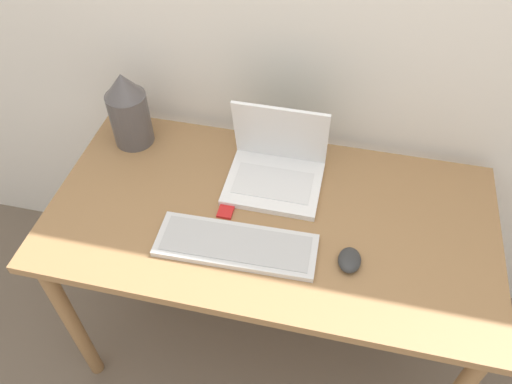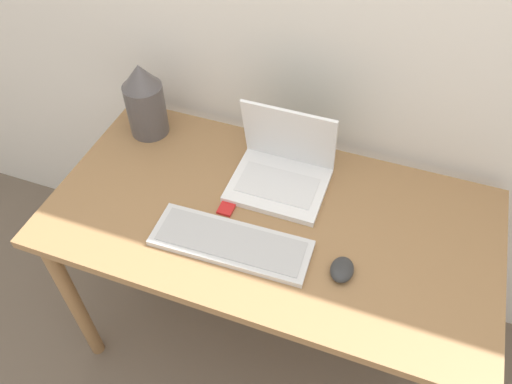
{
  "view_description": "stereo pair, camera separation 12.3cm",
  "coord_description": "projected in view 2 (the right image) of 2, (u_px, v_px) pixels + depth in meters",
  "views": [
    {
      "loc": [
        0.17,
        -0.61,
        1.93
      ],
      "look_at": [
        -0.04,
        0.34,
        0.87
      ],
      "focal_mm": 35.0,
      "sensor_mm": 36.0,
      "label": 1
    },
    {
      "loc": [
        0.29,
        -0.57,
        1.93
      ],
      "look_at": [
        -0.04,
        0.34,
        0.87
      ],
      "focal_mm": 35.0,
      "sensor_mm": 36.0,
      "label": 2
    }
  ],
  "objects": [
    {
      "name": "wall_back",
      "position": [
        322.0,
        0.0,
        1.42
      ],
      "size": [
        6.0,
        0.05,
        2.5
      ],
      "color": "white",
      "rests_on": "ground_plane"
    },
    {
      "name": "desk",
      "position": [
        270.0,
        234.0,
        1.58
      ],
      "size": [
        1.35,
        0.7,
        0.77
      ],
      "color": "olive",
      "rests_on": "ground_plane"
    },
    {
      "name": "laptop",
      "position": [
        282.0,
        168.0,
        1.57
      ],
      "size": [
        0.3,
        0.25,
        0.26
      ],
      "color": "white",
      "rests_on": "desk"
    },
    {
      "name": "keyboard",
      "position": [
        231.0,
        243.0,
        1.42
      ],
      "size": [
        0.46,
        0.17,
        0.02
      ],
      "color": "silver",
      "rests_on": "desk"
    },
    {
      "name": "mouse",
      "position": [
        342.0,
        270.0,
        1.36
      ],
      "size": [
        0.06,
        0.09,
        0.03
      ],
      "color": "#2D2D2D",
      "rests_on": "desk"
    },
    {
      "name": "vase",
      "position": [
        145.0,
        100.0,
        1.67
      ],
      "size": [
        0.13,
        0.13,
        0.27
      ],
      "color": "#514C4C",
      "rests_on": "desk"
    },
    {
      "name": "mp3_player",
      "position": [
        226.0,
        209.0,
        1.52
      ],
      "size": [
        0.04,
        0.05,
        0.01
      ],
      "color": "red",
      "rests_on": "desk"
    }
  ]
}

